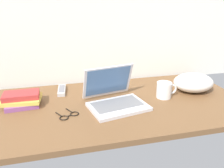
# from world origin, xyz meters

# --- Properties ---
(desk) EXTENTS (1.60, 0.76, 0.03)m
(desk) POSITION_xyz_m (0.00, 0.00, 0.01)
(desk) COLOR brown
(desk) RESTS_ON ground
(laptop) EXTENTS (0.36, 0.34, 0.21)m
(laptop) POSITION_xyz_m (0.03, -0.02, 0.08)
(laptop) COLOR silver
(laptop) RESTS_ON desk
(coffee_mug) EXTENTS (0.13, 0.09, 0.10)m
(coffee_mug) POSITION_xyz_m (0.35, 0.01, 0.08)
(coffee_mug) COLOR white
(coffee_mug) RESTS_ON desk
(remote_control_near) EXTENTS (0.06, 0.16, 0.02)m
(remote_control_near) POSITION_xyz_m (-0.26, 0.24, 0.04)
(remote_control_near) COLOR #B7B7B7
(remote_control_near) RESTS_ON desk
(eyeglasses) EXTENTS (0.13, 0.13, 0.01)m
(eyeglasses) POSITION_xyz_m (-0.23, -0.10, 0.03)
(eyeglasses) COLOR black
(eyeglasses) RESTS_ON desk
(book_stack) EXTENTS (0.22, 0.17, 0.08)m
(book_stack) POSITION_xyz_m (-0.48, 0.10, 0.07)
(book_stack) COLOR #8C4C8C
(book_stack) RESTS_ON desk
(cushion) EXTENTS (0.30, 0.26, 0.11)m
(cushion) POSITION_xyz_m (0.58, 0.07, 0.09)
(cushion) COLOR silver
(cushion) RESTS_ON desk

